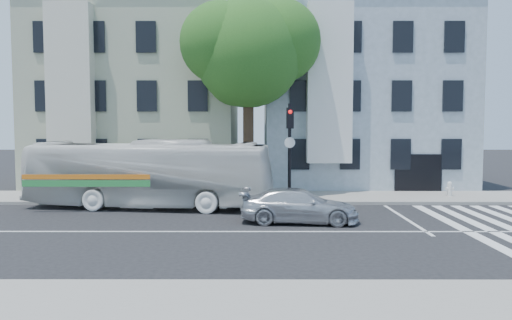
{
  "coord_description": "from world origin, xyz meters",
  "views": [
    {
      "loc": [
        0.46,
        -17.58,
        3.8
      ],
      "look_at": [
        0.41,
        2.44,
        2.4
      ],
      "focal_mm": 35.0,
      "sensor_mm": 36.0,
      "label": 1
    }
  ],
  "objects_px": {
    "bus": "(149,174)",
    "fire_hydrant": "(449,189)",
    "traffic_signal": "(290,140)",
    "sedan": "(299,206)"
  },
  "relations": [
    {
      "from": "traffic_signal",
      "to": "sedan",
      "type": "bearing_deg",
      "value": -93.63
    },
    {
      "from": "sedan",
      "to": "traffic_signal",
      "type": "xyz_separation_m",
      "value": [
        -0.1,
        4.25,
        2.45
      ]
    },
    {
      "from": "traffic_signal",
      "to": "fire_hydrant",
      "type": "xyz_separation_m",
      "value": [
        8.4,
        2.05,
        -2.58
      ]
    },
    {
      "from": "bus",
      "to": "fire_hydrant",
      "type": "distance_m",
      "value": 15.19
    },
    {
      "from": "sedan",
      "to": "fire_hydrant",
      "type": "distance_m",
      "value": 10.42
    },
    {
      "from": "bus",
      "to": "sedan",
      "type": "height_order",
      "value": "bus"
    },
    {
      "from": "fire_hydrant",
      "to": "traffic_signal",
      "type": "bearing_deg",
      "value": -166.27
    },
    {
      "from": "sedan",
      "to": "fire_hydrant",
      "type": "xyz_separation_m",
      "value": [
        8.3,
        6.31,
        -0.13
      ]
    },
    {
      "from": "traffic_signal",
      "to": "fire_hydrant",
      "type": "height_order",
      "value": "traffic_signal"
    },
    {
      "from": "sedan",
      "to": "traffic_signal",
      "type": "distance_m",
      "value": 4.91
    }
  ]
}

